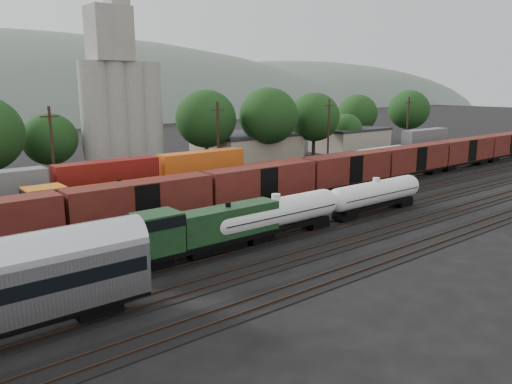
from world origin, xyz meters
TOP-DOWN VIEW (x-y plane):
  - ground at (0.00, 0.00)m, footprint 600.00×600.00m
  - tracks at (0.00, 0.00)m, footprint 180.00×33.20m
  - green_locomotive at (-8.58, -5.00)m, footprint 16.43×2.90m
  - tank_car_a at (-0.16, -5.00)m, footprint 15.80×2.83m
  - tank_car_b at (14.88, -5.00)m, footprint 15.01×2.69m
  - orange_locomotive at (-12.17, 10.00)m, footprint 18.26×3.04m
  - boxcar_string at (-1.35, 5.00)m, footprint 153.60×2.90m
  - container_wall at (-5.53, 15.00)m, footprint 160.00×2.60m
  - grain_silo at (3.28, 36.00)m, footprint 13.40×5.00m
  - industrial_sheds at (6.63, 35.25)m, footprint 119.38×17.26m
  - tree_band at (3.35, 34.79)m, footprint 167.49×20.31m
  - utility_poles at (0.00, 22.00)m, footprint 122.20×0.36m

SIDE VIEW (x-z plane):
  - ground at x=0.00m, z-range 0.00..0.00m
  - tracks at x=0.00m, z-range -0.05..0.15m
  - tank_car_b at x=14.88m, z-range 0.40..4.33m
  - tank_car_a at x=-0.16m, z-range 0.41..4.55m
  - green_locomotive at x=-8.58m, z-range 0.31..4.66m
  - container_wall at x=-5.53m, z-range -0.40..5.40m
  - industrial_sheds at x=6.63m, z-range 0.01..5.11m
  - orange_locomotive at x=-12.17m, z-range 0.32..4.88m
  - boxcar_string at x=-1.35m, z-range 1.02..5.22m
  - utility_poles at x=0.00m, z-range 0.21..12.21m
  - tree_band at x=3.35m, z-range 0.88..14.84m
  - grain_silo at x=3.28m, z-range -3.24..25.76m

